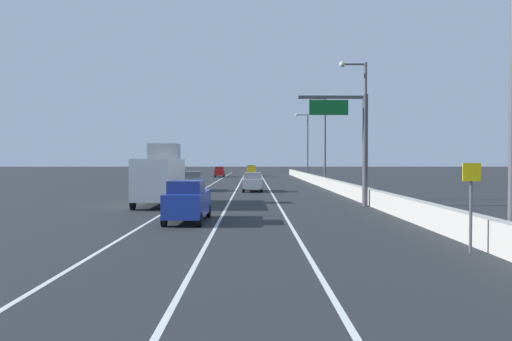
{
  "coord_description": "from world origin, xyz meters",
  "views": [
    {
      "loc": [
        -0.31,
        -3.21,
        3.1
      ],
      "look_at": [
        0.02,
        40.42,
        2.16
      ],
      "focal_mm": 34.0,
      "sensor_mm": 36.0,
      "label": 1
    }
  ],
  "objects_px": {
    "speed_advisory_sign": "(471,200)",
    "box_truck": "(160,177)",
    "car_yellow_1": "(252,171)",
    "car_silver_4": "(253,182)",
    "car_blue_0": "(188,201)",
    "car_red_2": "(220,172)",
    "lamp_post_right_second": "(362,121)",
    "lamp_post_right_fourth": "(306,142)",
    "lamp_post_right_near": "(506,72)",
    "lamp_post_right_third": "(323,135)",
    "car_gray_3": "(194,181)",
    "overhead_sign_gantry": "(354,136)"
  },
  "relations": [
    {
      "from": "speed_advisory_sign",
      "to": "car_blue_0",
      "type": "xyz_separation_m",
      "value": [
        -10.5,
        8.26,
        -0.72
      ]
    },
    {
      "from": "speed_advisory_sign",
      "to": "box_truck",
      "type": "relative_size",
      "value": 0.39
    },
    {
      "from": "lamp_post_right_second",
      "to": "box_truck",
      "type": "xyz_separation_m",
      "value": [
        -14.79,
        -4.01,
        -4.15
      ]
    },
    {
      "from": "lamp_post_right_near",
      "to": "car_red_2",
      "type": "xyz_separation_m",
      "value": [
        -14.64,
        72.27,
        -5.14
      ]
    },
    {
      "from": "car_blue_0",
      "to": "lamp_post_right_second",
      "type": "bearing_deg",
      "value": 48.15
    },
    {
      "from": "lamp_post_right_third",
      "to": "car_blue_0",
      "type": "xyz_separation_m",
      "value": [
        -11.73,
        -33.91,
        -5.06
      ]
    },
    {
      "from": "lamp_post_right_near",
      "to": "overhead_sign_gantry",
      "type": "bearing_deg",
      "value": 96.51
    },
    {
      "from": "lamp_post_right_fourth",
      "to": "box_truck",
      "type": "height_order",
      "value": "lamp_post_right_fourth"
    },
    {
      "from": "car_silver_4",
      "to": "box_truck",
      "type": "distance_m",
      "value": 15.79
    },
    {
      "from": "car_yellow_1",
      "to": "box_truck",
      "type": "height_order",
      "value": "box_truck"
    },
    {
      "from": "car_silver_4",
      "to": "car_blue_0",
      "type": "bearing_deg",
      "value": -97.9
    },
    {
      "from": "lamp_post_right_second",
      "to": "lamp_post_right_fourth",
      "type": "distance_m",
      "value": 41.68
    },
    {
      "from": "car_red_2",
      "to": "car_silver_4",
      "type": "distance_m",
      "value": 41.46
    },
    {
      "from": "lamp_post_right_near",
      "to": "car_blue_0",
      "type": "bearing_deg",
      "value": 146.81
    },
    {
      "from": "lamp_post_right_third",
      "to": "lamp_post_right_fourth",
      "type": "xyz_separation_m",
      "value": [
        0.3,
        20.84,
        0.0
      ]
    },
    {
      "from": "lamp_post_right_near",
      "to": "box_truck",
      "type": "height_order",
      "value": "lamp_post_right_near"
    },
    {
      "from": "car_silver_4",
      "to": "box_truck",
      "type": "bearing_deg",
      "value": -113.73
    },
    {
      "from": "speed_advisory_sign",
      "to": "lamp_post_right_second",
      "type": "relative_size",
      "value": 0.28
    },
    {
      "from": "car_blue_0",
      "to": "car_red_2",
      "type": "relative_size",
      "value": 0.97
    },
    {
      "from": "car_yellow_1",
      "to": "box_truck",
      "type": "bearing_deg",
      "value": -95.9
    },
    {
      "from": "speed_advisory_sign",
      "to": "lamp_post_right_third",
      "type": "relative_size",
      "value": 0.28
    },
    {
      "from": "speed_advisory_sign",
      "to": "lamp_post_right_near",
      "type": "bearing_deg",
      "value": 19.82
    },
    {
      "from": "lamp_post_right_second",
      "to": "car_silver_4",
      "type": "bearing_deg",
      "value": 129.05
    },
    {
      "from": "box_truck",
      "to": "lamp_post_right_near",
      "type": "bearing_deg",
      "value": -48.37
    },
    {
      "from": "car_blue_0",
      "to": "car_red_2",
      "type": "xyz_separation_m",
      "value": [
        -2.77,
        64.51,
        -0.09
      ]
    },
    {
      "from": "car_yellow_1",
      "to": "speed_advisory_sign",
      "type": "bearing_deg",
      "value": -84.51
    },
    {
      "from": "car_red_2",
      "to": "box_truck",
      "type": "height_order",
      "value": "box_truck"
    },
    {
      "from": "lamp_post_right_second",
      "to": "lamp_post_right_fourth",
      "type": "xyz_separation_m",
      "value": [
        0.32,
        41.68,
        0.0
      ]
    },
    {
      "from": "overhead_sign_gantry",
      "to": "lamp_post_right_third",
      "type": "height_order",
      "value": "lamp_post_right_third"
    },
    {
      "from": "lamp_post_right_near",
      "to": "car_blue_0",
      "type": "height_order",
      "value": "lamp_post_right_near"
    },
    {
      "from": "car_gray_3",
      "to": "car_silver_4",
      "type": "distance_m",
      "value": 6.03
    },
    {
      "from": "car_yellow_1",
      "to": "car_silver_4",
      "type": "relative_size",
      "value": 0.94
    },
    {
      "from": "car_blue_0",
      "to": "overhead_sign_gantry",
      "type": "bearing_deg",
      "value": 38.93
    },
    {
      "from": "box_truck",
      "to": "lamp_post_right_third",
      "type": "bearing_deg",
      "value": 59.21
    },
    {
      "from": "overhead_sign_gantry",
      "to": "car_red_2",
      "type": "distance_m",
      "value": 57.94
    },
    {
      "from": "lamp_post_right_third",
      "to": "car_yellow_1",
      "type": "bearing_deg",
      "value": 103.88
    },
    {
      "from": "overhead_sign_gantry",
      "to": "car_yellow_1",
      "type": "height_order",
      "value": "overhead_sign_gantry"
    },
    {
      "from": "car_yellow_1",
      "to": "overhead_sign_gantry",
      "type": "bearing_deg",
      "value": -83.45
    },
    {
      "from": "lamp_post_right_second",
      "to": "car_gray_3",
      "type": "height_order",
      "value": "lamp_post_right_second"
    },
    {
      "from": "lamp_post_right_second",
      "to": "lamp_post_right_third",
      "type": "relative_size",
      "value": 1.0
    },
    {
      "from": "speed_advisory_sign",
      "to": "box_truck",
      "type": "xyz_separation_m",
      "value": [
        -13.59,
        17.32,
        0.19
      ]
    },
    {
      "from": "lamp_post_right_third",
      "to": "car_yellow_1",
      "type": "relative_size",
      "value": 2.57
    },
    {
      "from": "lamp_post_right_fourth",
      "to": "overhead_sign_gantry",
      "type": "bearing_deg",
      "value": -92.41
    },
    {
      "from": "lamp_post_right_near",
      "to": "car_red_2",
      "type": "height_order",
      "value": "lamp_post_right_near"
    },
    {
      "from": "lamp_post_right_second",
      "to": "lamp_post_right_third",
      "type": "distance_m",
      "value": 20.84
    },
    {
      "from": "overhead_sign_gantry",
      "to": "car_gray_3",
      "type": "bearing_deg",
      "value": 127.9
    },
    {
      "from": "car_blue_0",
      "to": "lamp_post_right_third",
      "type": "bearing_deg",
      "value": 70.92
    },
    {
      "from": "lamp_post_right_third",
      "to": "overhead_sign_gantry",
      "type": "bearing_deg",
      "value": -93.69
    },
    {
      "from": "speed_advisory_sign",
      "to": "box_truck",
      "type": "bearing_deg",
      "value": 128.11
    },
    {
      "from": "lamp_post_right_fourth",
      "to": "car_gray_3",
      "type": "height_order",
      "value": "lamp_post_right_fourth"
    }
  ]
}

